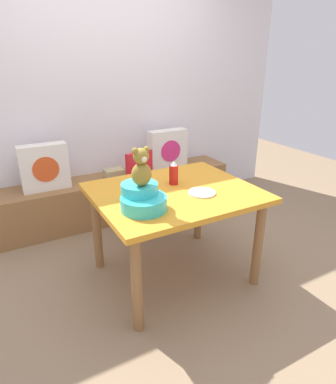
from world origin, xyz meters
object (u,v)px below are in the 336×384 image
(teddy_bear, at_px, (141,168))
(dining_table, at_px, (174,203))
(book_stack, at_px, (114,173))
(ketchup_bottle, at_px, (174,173))
(pillow_floral_right, at_px, (168,150))
(highchair, at_px, (148,181))
(infant_seat_teal, at_px, (142,198))
(dinner_plate_near, at_px, (202,193))
(coffee_mug, at_px, (139,180))
(pillow_floral_left, at_px, (45,167))

(teddy_bear, bearing_deg, dining_table, 27.32)
(book_stack, distance_m, ketchup_bottle, 1.18)
(pillow_floral_right, xyz_separation_m, dining_table, (-0.61, -1.22, -0.04))
(highchair, height_order, infant_seat_teal, infant_seat_teal)
(teddy_bear, relative_size, dinner_plate_near, 1.25)
(pillow_floral_right, bearing_deg, infant_seat_teal, -124.28)
(coffee_mug, bearing_deg, book_stack, 81.08)
(book_stack, relative_size, ketchup_bottle, 1.08)
(dining_table, relative_size, ketchup_bottle, 6.33)
(coffee_mug, bearing_deg, pillow_floral_left, 117.63)
(pillow_floral_left, relative_size, teddy_bear, 1.76)
(book_stack, xyz_separation_m, coffee_mug, (-0.16, -1.03, 0.29))
(dining_table, distance_m, highchair, 0.83)
(coffee_mug, bearing_deg, infant_seat_teal, -111.41)
(pillow_floral_right, height_order, teddy_bear, teddy_bear)
(coffee_mug, bearing_deg, teddy_bear, -111.38)
(dining_table, height_order, infant_seat_teal, infant_seat_teal)
(dining_table, relative_size, dinner_plate_near, 5.85)
(book_stack, xyz_separation_m, dinner_plate_near, (0.17, -1.39, 0.24))
(pillow_floral_right, relative_size, teddy_bear, 1.76)
(ketchup_bottle, relative_size, coffee_mug, 1.54)
(dining_table, relative_size, coffee_mug, 9.75)
(book_stack, distance_m, dinner_plate_near, 1.42)
(coffee_mug, height_order, dinner_plate_near, coffee_mug)
(dining_table, bearing_deg, pillow_floral_right, 63.36)
(ketchup_bottle, xyz_separation_m, dinner_plate_near, (0.08, -0.26, -0.08))
(highchair, bearing_deg, dining_table, -101.28)
(highchair, height_order, coffee_mug, coffee_mug)
(infant_seat_teal, xyz_separation_m, coffee_mug, (0.15, 0.38, -0.02))
(dinner_plate_near, bearing_deg, infant_seat_teal, -176.80)
(infant_seat_teal, distance_m, coffee_mug, 0.41)
(teddy_bear, distance_m, coffee_mug, 0.47)
(pillow_floral_right, xyz_separation_m, ketchup_bottle, (-0.55, -1.11, 0.15))
(highchair, bearing_deg, teddy_bear, -116.99)
(ketchup_bottle, xyz_separation_m, coffee_mug, (-0.25, 0.09, -0.04))
(teddy_bear, xyz_separation_m, ketchup_bottle, (0.40, 0.29, -0.19))
(infant_seat_teal, bearing_deg, dinner_plate_near, 3.20)
(dining_table, bearing_deg, infant_seat_teal, -152.76)
(pillow_floral_left, xyz_separation_m, book_stack, (0.69, 0.02, -0.18))
(dinner_plate_near, bearing_deg, pillow_floral_left, 122.14)
(highchair, distance_m, coffee_mug, 0.74)
(pillow_floral_left, xyz_separation_m, pillow_floral_right, (1.33, 0.00, 0.00))
(pillow_floral_left, height_order, book_stack, pillow_floral_left)
(book_stack, xyz_separation_m, highchair, (0.19, -0.44, 0.02))
(dining_table, bearing_deg, highchair, 78.72)
(infant_seat_teal, relative_size, teddy_bear, 1.32)
(infant_seat_teal, bearing_deg, highchair, 63.00)
(ketchup_bottle, bearing_deg, pillow_floral_left, 125.07)
(highchair, relative_size, ketchup_bottle, 4.27)
(highchair, height_order, teddy_bear, teddy_bear)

